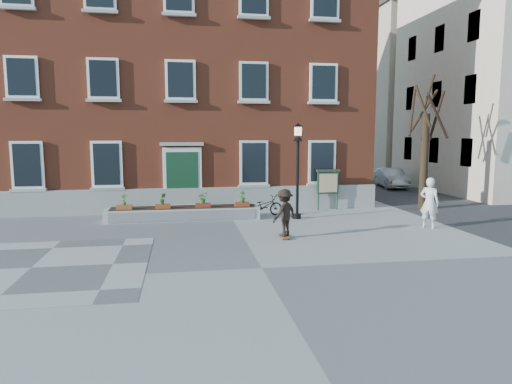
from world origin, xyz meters
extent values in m
plane|color=gray|center=(0.00, 0.00, 0.00)|extent=(100.00, 100.00, 0.00)
cube|color=#525254|center=(-6.00, 1.00, 0.01)|extent=(6.00, 6.00, 0.01)
imported|color=black|center=(1.42, 7.44, 0.44)|extent=(1.76, 1.02, 0.88)
imported|color=#ACAEB0|center=(11.37, 16.15, 0.63)|extent=(1.89, 4.00, 1.27)
imported|color=silver|center=(7.05, 4.05, 0.95)|extent=(0.81, 0.82, 1.90)
cube|color=#984129|center=(-2.00, 14.00, 6.00)|extent=(18.00, 10.00, 12.00)
cube|color=gray|center=(-2.00, 8.88, 0.55)|extent=(18.00, 0.24, 1.10)
cube|color=#989793|center=(-2.00, 8.75, 0.10)|extent=(2.60, 0.80, 0.20)
cube|color=#9C9C97|center=(-2.00, 8.90, 0.30)|extent=(2.20, 0.50, 0.20)
cube|color=silver|center=(-2.00, 8.92, 1.65)|extent=(1.70, 0.12, 2.50)
cube|color=#13351F|center=(-2.00, 8.87, 1.55)|extent=(1.40, 0.06, 2.30)
cube|color=#969591|center=(-2.00, 8.88, 3.05)|extent=(1.90, 0.25, 0.15)
cube|color=white|center=(-8.40, 8.90, 2.20)|extent=(1.30, 0.10, 2.00)
cube|color=black|center=(-8.40, 8.85, 2.20)|extent=(1.08, 0.04, 1.78)
cube|color=#A6A5A0|center=(-8.40, 8.84, 1.14)|extent=(1.44, 0.20, 0.12)
cube|color=white|center=(-8.40, 8.90, 5.80)|extent=(1.30, 0.10, 1.70)
cube|color=black|center=(-8.40, 8.85, 5.80)|extent=(1.08, 0.04, 1.48)
cube|color=#9C9C97|center=(-8.40, 8.84, 4.89)|extent=(1.44, 0.20, 0.12)
cube|color=#ABABA6|center=(-8.40, 8.84, 8.49)|extent=(1.44, 0.20, 0.12)
cube|color=white|center=(-5.20, 8.90, 2.20)|extent=(1.30, 0.10, 2.00)
cube|color=black|center=(-5.20, 8.85, 2.20)|extent=(1.08, 0.04, 1.78)
cube|color=gray|center=(-5.20, 8.84, 1.14)|extent=(1.44, 0.20, 0.12)
cube|color=white|center=(-5.20, 8.90, 5.80)|extent=(1.30, 0.10, 1.70)
cube|color=black|center=(-5.20, 8.85, 5.80)|extent=(1.08, 0.04, 1.48)
cube|color=#A7A7A2|center=(-5.20, 8.84, 4.89)|extent=(1.44, 0.20, 0.12)
cube|color=#A2A19D|center=(-5.20, 8.84, 8.49)|extent=(1.44, 0.20, 0.12)
cube|color=white|center=(-2.00, 8.90, 5.80)|extent=(1.30, 0.10, 1.70)
cube|color=black|center=(-2.00, 8.85, 5.80)|extent=(1.08, 0.04, 1.48)
cube|color=#9E9D98|center=(-2.00, 8.84, 4.89)|extent=(1.44, 0.20, 0.12)
cube|color=#A7A8A2|center=(-2.00, 8.84, 8.49)|extent=(1.44, 0.20, 0.12)
cube|color=silver|center=(1.20, 8.90, 2.20)|extent=(1.30, 0.10, 2.00)
cube|color=black|center=(1.20, 8.85, 2.20)|extent=(1.08, 0.04, 1.78)
cube|color=#A2A29D|center=(1.20, 8.84, 1.14)|extent=(1.44, 0.20, 0.12)
cube|color=silver|center=(1.20, 8.90, 5.80)|extent=(1.30, 0.10, 1.70)
cube|color=black|center=(1.20, 8.85, 5.80)|extent=(1.08, 0.04, 1.48)
cube|color=#ACABA6|center=(1.20, 8.84, 4.89)|extent=(1.44, 0.20, 0.12)
cube|color=#9C9C96|center=(1.20, 8.84, 8.49)|extent=(1.44, 0.20, 0.12)
cube|color=silver|center=(4.40, 8.90, 2.20)|extent=(1.30, 0.10, 2.00)
cube|color=black|center=(4.40, 8.85, 2.20)|extent=(1.08, 0.04, 1.78)
cube|color=#9B9C97|center=(4.40, 8.84, 1.14)|extent=(1.44, 0.20, 0.12)
cube|color=white|center=(4.40, 8.90, 5.80)|extent=(1.30, 0.10, 1.70)
cube|color=black|center=(4.40, 8.85, 5.80)|extent=(1.08, 0.04, 1.48)
cube|color=#ADADA8|center=(4.40, 8.84, 4.89)|extent=(1.44, 0.20, 0.12)
cube|color=white|center=(4.40, 8.90, 9.40)|extent=(1.30, 0.10, 1.70)
cube|color=#A4A49F|center=(4.40, 8.84, 8.49)|extent=(1.44, 0.20, 0.12)
cube|color=beige|center=(-2.00, 7.20, 0.25)|extent=(6.20, 1.10, 0.50)
cube|color=#B0B0B0|center=(-2.00, 6.64, 0.25)|extent=(5.80, 0.02, 0.40)
cube|color=black|center=(-2.00, 7.20, 0.50)|extent=(5.80, 0.90, 0.06)
cube|color=#964720|center=(-4.30, 6.95, 0.60)|extent=(0.60, 0.25, 0.20)
imported|color=#32661E|center=(-4.30, 6.95, 0.92)|extent=(0.24, 0.24, 0.45)
cube|color=brown|center=(-2.80, 6.95, 0.60)|extent=(0.60, 0.25, 0.20)
imported|color=#2B621D|center=(-2.80, 6.95, 0.92)|extent=(0.25, 0.25, 0.45)
cube|color=maroon|center=(-1.20, 6.95, 0.60)|extent=(0.60, 0.25, 0.20)
imported|color=#2A5D1C|center=(-1.20, 6.95, 0.92)|extent=(0.40, 0.40, 0.45)
cube|color=maroon|center=(0.40, 6.95, 0.60)|extent=(0.60, 0.25, 0.20)
imported|color=#26631D|center=(0.40, 6.95, 0.92)|extent=(0.25, 0.25, 0.45)
cylinder|color=#322416|center=(9.00, 8.00, 2.20)|extent=(0.36, 0.36, 4.40)
cylinder|color=black|center=(9.51, 8.00, 4.29)|extent=(0.12, 1.12, 2.23)
cylinder|color=#2F1F15|center=(9.17, 8.52, 4.55)|extent=(1.18, 0.49, 1.97)
cylinder|color=black|center=(8.51, 8.36, 4.55)|extent=(0.88, 1.14, 2.35)
cylinder|color=black|center=(8.70, 7.78, 4.73)|extent=(0.60, 0.77, 1.90)
cylinder|color=black|center=(9.20, 7.37, 4.24)|extent=(1.39, 0.55, 1.95)
cylinder|color=#2E2114|center=(9.16, 8.13, 5.37)|extent=(0.43, 0.48, 1.58)
cube|color=#353538|center=(12.00, 18.00, 0.00)|extent=(8.00, 36.00, 0.01)
cube|color=beige|center=(18.00, 26.00, 6.50)|extent=(10.00, 11.00, 13.00)
cube|color=#3C3734|center=(18.00, 26.00, 13.25)|extent=(10.40, 11.40, 0.50)
cube|color=black|center=(13.04, 10.80, 2.50)|extent=(0.08, 1.00, 1.50)
cube|color=black|center=(13.04, 14.00, 2.50)|extent=(0.08, 1.00, 1.50)
cube|color=black|center=(13.04, 17.20, 2.50)|extent=(0.08, 1.00, 1.50)
cube|color=black|center=(13.04, 10.80, 5.80)|extent=(0.08, 1.00, 1.50)
cube|color=black|center=(13.04, 14.00, 5.80)|extent=(0.08, 1.00, 1.50)
cube|color=black|center=(13.04, 17.20, 5.80)|extent=(0.08, 1.00, 1.50)
cube|color=black|center=(13.04, 10.80, 9.00)|extent=(0.08, 1.00, 1.50)
cube|color=black|center=(13.04, 14.00, 9.00)|extent=(0.08, 1.00, 1.50)
cube|color=black|center=(13.04, 17.20, 9.00)|extent=(0.08, 1.00, 1.50)
cylinder|color=black|center=(2.66, 6.66, 0.10)|extent=(0.32, 0.32, 0.20)
cylinder|color=black|center=(2.66, 6.66, 1.60)|extent=(0.12, 0.12, 3.20)
cone|color=black|center=(2.66, 6.66, 3.35)|extent=(0.40, 0.40, 0.30)
cube|color=#FEF7BB|center=(2.66, 6.66, 3.60)|extent=(0.24, 0.24, 0.34)
cone|color=black|center=(2.66, 6.66, 3.85)|extent=(0.40, 0.40, 0.16)
cylinder|color=#1B3627|center=(4.15, 8.56, 0.90)|extent=(0.08, 0.08, 1.80)
cylinder|color=#1A3528|center=(5.05, 8.56, 0.90)|extent=(0.08, 0.08, 1.80)
cube|color=#183020|center=(4.60, 8.56, 1.25)|extent=(1.00, 0.10, 1.00)
cube|color=beige|center=(4.60, 8.50, 1.25)|extent=(0.85, 0.02, 0.85)
cube|color=#3A3432|center=(4.60, 8.56, 1.82)|extent=(1.10, 0.16, 0.10)
cube|color=brown|center=(1.36, 3.32, 0.06)|extent=(0.22, 0.78, 0.03)
cylinder|color=black|center=(1.27, 3.04, 0.03)|extent=(0.03, 0.05, 0.05)
cylinder|color=black|center=(1.45, 3.04, 0.03)|extent=(0.03, 0.05, 0.05)
cylinder|color=black|center=(1.27, 3.60, 0.03)|extent=(0.03, 0.05, 0.05)
cylinder|color=black|center=(1.45, 3.60, 0.03)|extent=(0.03, 0.05, 0.05)
imported|color=black|center=(1.36, 3.32, 0.87)|extent=(1.18, 1.09, 1.59)
camera|label=1|loc=(-2.03, -11.45, 3.53)|focal=32.00mm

